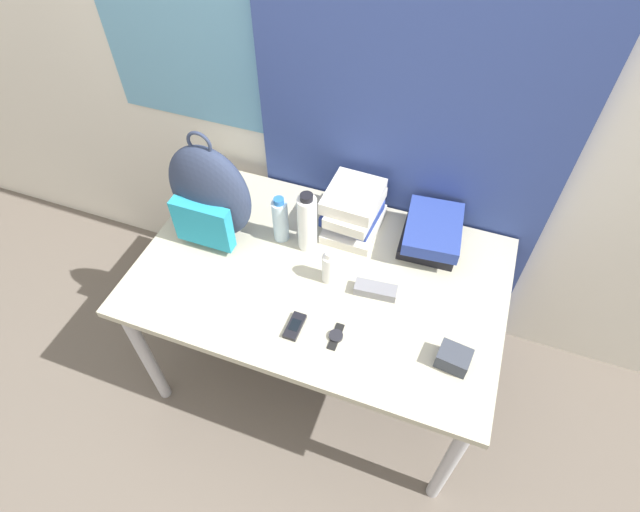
{
  "coord_description": "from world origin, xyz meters",
  "views": [
    {
      "loc": [
        0.39,
        -0.65,
        2.15
      ],
      "look_at": [
        0.0,
        0.43,
        0.81
      ],
      "focal_mm": 28.0,
      "sensor_mm": 36.0,
      "label": 1
    }
  ],
  "objects_px": {
    "backpack": "(209,196)",
    "water_bottle": "(280,220)",
    "cell_phone": "(294,326)",
    "wristwatch": "(336,336)",
    "camera_pouch": "(454,358)",
    "sports_bottle": "(307,223)",
    "sunglasses_case": "(375,290)",
    "sunscreen_bottle": "(330,267)",
    "book_stack_center": "(432,233)",
    "book_stack_left": "(354,210)"
  },
  "relations": [
    {
      "from": "book_stack_left",
      "to": "wristwatch",
      "type": "bearing_deg",
      "value": -78.54
    },
    {
      "from": "backpack",
      "to": "cell_phone",
      "type": "bearing_deg",
      "value": -34.09
    },
    {
      "from": "book_stack_center",
      "to": "sunglasses_case",
      "type": "distance_m",
      "value": 0.33
    },
    {
      "from": "book_stack_left",
      "to": "cell_phone",
      "type": "bearing_deg",
      "value": -94.55
    },
    {
      "from": "backpack",
      "to": "water_bottle",
      "type": "bearing_deg",
      "value": 14.81
    },
    {
      "from": "camera_pouch",
      "to": "book_stack_center",
      "type": "bearing_deg",
      "value": 110.07
    },
    {
      "from": "book_stack_center",
      "to": "sunscreen_bottle",
      "type": "height_order",
      "value": "sunscreen_bottle"
    },
    {
      "from": "sunscreen_bottle",
      "to": "wristwatch",
      "type": "relative_size",
      "value": 1.39
    },
    {
      "from": "water_bottle",
      "to": "wristwatch",
      "type": "distance_m",
      "value": 0.5
    },
    {
      "from": "cell_phone",
      "to": "sunglasses_case",
      "type": "distance_m",
      "value": 0.32
    },
    {
      "from": "sunglasses_case",
      "to": "wristwatch",
      "type": "distance_m",
      "value": 0.23
    },
    {
      "from": "sports_bottle",
      "to": "sunglasses_case",
      "type": "height_order",
      "value": "sports_bottle"
    },
    {
      "from": "book_stack_left",
      "to": "camera_pouch",
      "type": "bearing_deg",
      "value": -44.36
    },
    {
      "from": "book_stack_left",
      "to": "water_bottle",
      "type": "xyz_separation_m",
      "value": [
        -0.24,
        -0.16,
        0.01
      ]
    },
    {
      "from": "water_bottle",
      "to": "cell_phone",
      "type": "xyz_separation_m",
      "value": [
        0.2,
        -0.37,
        -0.09
      ]
    },
    {
      "from": "book_stack_center",
      "to": "sunglasses_case",
      "type": "bearing_deg",
      "value": -114.17
    },
    {
      "from": "sunglasses_case",
      "to": "wristwatch",
      "type": "relative_size",
      "value": 1.47
    },
    {
      "from": "backpack",
      "to": "wristwatch",
      "type": "distance_m",
      "value": 0.69
    },
    {
      "from": "backpack",
      "to": "cell_phone",
      "type": "xyz_separation_m",
      "value": [
        0.45,
        -0.3,
        -0.19
      ]
    },
    {
      "from": "sports_bottle",
      "to": "sunscreen_bottle",
      "type": "height_order",
      "value": "sports_bottle"
    },
    {
      "from": "cell_phone",
      "to": "sunglasses_case",
      "type": "xyz_separation_m",
      "value": [
        0.22,
        0.23,
        0.01
      ]
    },
    {
      "from": "backpack",
      "to": "sunscreen_bottle",
      "type": "height_order",
      "value": "backpack"
    },
    {
      "from": "sports_bottle",
      "to": "wristwatch",
      "type": "distance_m",
      "value": 0.44
    },
    {
      "from": "book_stack_center",
      "to": "sunscreen_bottle",
      "type": "bearing_deg",
      "value": -136.61
    },
    {
      "from": "sunscreen_bottle",
      "to": "cell_phone",
      "type": "height_order",
      "value": "sunscreen_bottle"
    },
    {
      "from": "sunscreen_bottle",
      "to": "sunglasses_case",
      "type": "bearing_deg",
      "value": -1.58
    },
    {
      "from": "backpack",
      "to": "water_bottle",
      "type": "xyz_separation_m",
      "value": [
        0.25,
        0.07,
        -0.1
      ]
    },
    {
      "from": "sunscreen_bottle",
      "to": "water_bottle",
      "type": "bearing_deg",
      "value": 151.74
    },
    {
      "from": "book_stack_left",
      "to": "sunscreen_bottle",
      "type": "relative_size",
      "value": 1.89
    },
    {
      "from": "cell_phone",
      "to": "camera_pouch",
      "type": "height_order",
      "value": "camera_pouch"
    },
    {
      "from": "water_bottle",
      "to": "backpack",
      "type": "bearing_deg",
      "value": -165.19
    },
    {
      "from": "wristwatch",
      "to": "book_stack_left",
      "type": "bearing_deg",
      "value": 101.46
    },
    {
      "from": "camera_pouch",
      "to": "backpack",
      "type": "bearing_deg",
      "value": 165.42
    },
    {
      "from": "cell_phone",
      "to": "wristwatch",
      "type": "bearing_deg",
      "value": 5.08
    },
    {
      "from": "water_bottle",
      "to": "sports_bottle",
      "type": "xyz_separation_m",
      "value": [
        0.11,
        -0.0,
        0.03
      ]
    },
    {
      "from": "water_bottle",
      "to": "sunscreen_bottle",
      "type": "xyz_separation_m",
      "value": [
        0.24,
        -0.13,
        -0.03
      ]
    },
    {
      "from": "backpack",
      "to": "book_stack_center",
      "type": "bearing_deg",
      "value": 15.79
    },
    {
      "from": "backpack",
      "to": "camera_pouch",
      "type": "height_order",
      "value": "backpack"
    },
    {
      "from": "sunscreen_bottle",
      "to": "wristwatch",
      "type": "height_order",
      "value": "sunscreen_bottle"
    },
    {
      "from": "backpack",
      "to": "sunscreen_bottle",
      "type": "xyz_separation_m",
      "value": [
        0.49,
        -0.07,
        -0.13
      ]
    },
    {
      "from": "book_stack_center",
      "to": "book_stack_left",
      "type": "bearing_deg",
      "value": -179.05
    },
    {
      "from": "water_bottle",
      "to": "camera_pouch",
      "type": "xyz_separation_m",
      "value": [
        0.73,
        -0.32,
        -0.07
      ]
    },
    {
      "from": "water_bottle",
      "to": "sunscreen_bottle",
      "type": "relative_size",
      "value": 1.4
    },
    {
      "from": "sports_bottle",
      "to": "sunscreen_bottle",
      "type": "relative_size",
      "value": 1.78
    },
    {
      "from": "backpack",
      "to": "sunglasses_case",
      "type": "relative_size",
      "value": 3.06
    },
    {
      "from": "sports_bottle",
      "to": "camera_pouch",
      "type": "relative_size",
      "value": 2.36
    },
    {
      "from": "book_stack_center",
      "to": "sunscreen_bottle",
      "type": "relative_size",
      "value": 1.98
    },
    {
      "from": "book_stack_left",
      "to": "sports_bottle",
      "type": "distance_m",
      "value": 0.21
    },
    {
      "from": "sports_bottle",
      "to": "wristwatch",
      "type": "xyz_separation_m",
      "value": [
        0.23,
        -0.35,
        -0.12
      ]
    },
    {
      "from": "sunscreen_bottle",
      "to": "book_stack_left",
      "type": "bearing_deg",
      "value": 90.28
    }
  ]
}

